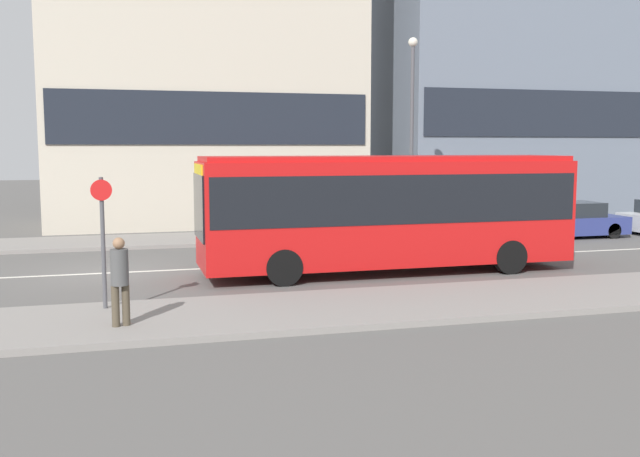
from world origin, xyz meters
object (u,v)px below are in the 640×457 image
(bus_stop_sign, at_px, (103,233))
(pedestrian_near_stop, at_px, (120,276))
(parked_car_0, at_px, (462,225))
(city_bus, at_px, (387,206))
(street_lamp, at_px, (412,117))
(parked_car_1, at_px, (572,221))

(bus_stop_sign, bearing_deg, pedestrian_near_stop, -78.70)
(parked_car_0, distance_m, pedestrian_near_stop, 16.25)
(city_bus, height_order, street_lamp, street_lamp)
(parked_car_1, distance_m, pedestrian_near_stop, 20.02)
(city_bus, height_order, parked_car_0, city_bus)
(pedestrian_near_stop, bearing_deg, parked_car_0, -155.18)
(parked_car_0, height_order, street_lamp, street_lamp)
(parked_car_1, xyz_separation_m, bus_stop_sign, (-17.50, -8.65, 1.11))
(parked_car_0, xyz_separation_m, parked_car_1, (4.69, -0.11, 0.04))
(parked_car_1, bearing_deg, city_bus, -151.00)
(parked_car_1, height_order, bus_stop_sign, bus_stop_sign)
(city_bus, xyz_separation_m, parked_car_0, (5.18, 5.59, -1.29))
(parked_car_1, height_order, street_lamp, street_lamp)
(parked_car_0, xyz_separation_m, pedestrian_near_stop, (-12.47, -10.41, 0.50))
(city_bus, distance_m, pedestrian_near_stop, 8.77)
(pedestrian_near_stop, distance_m, bus_stop_sign, 1.80)
(city_bus, relative_size, pedestrian_near_stop, 6.12)
(parked_car_0, bearing_deg, street_lamp, 137.83)
(street_lamp, bearing_deg, parked_car_1, -13.56)
(pedestrian_near_stop, bearing_deg, street_lamp, -147.85)
(parked_car_0, distance_m, street_lamp, 4.58)
(pedestrian_near_stop, xyz_separation_m, bus_stop_sign, (-0.33, 1.65, 0.65))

